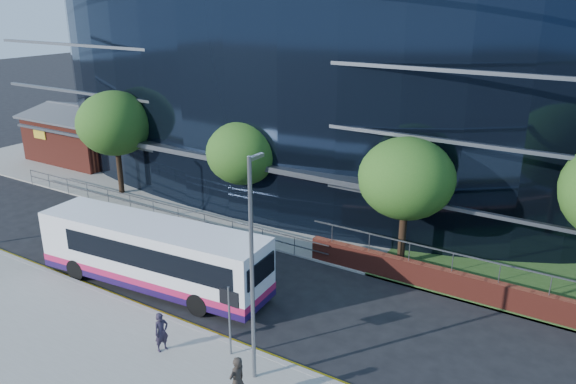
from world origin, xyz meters
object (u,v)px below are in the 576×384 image
Objects in this scene: brick_pavilion at (85,136)px; tree_far_a at (115,123)px; city_bus at (154,254)px; pedestrian_b at (237,381)px; streetlight_east at (252,266)px; street_sign at (229,307)px; tree_far_b at (243,153)px; tree_far_c at (406,178)px; pedestrian at (161,332)px.

tree_far_a is at bearing -26.55° from brick_pavilion.
city_bus is 9.27m from pedestrian_b.
tree_far_a is 22.05m from streetlight_east.
streetlight_east is 0.69× the size of city_bus.
tree_far_a is 0.87× the size of streetlight_east.
street_sign is at bearing -26.65° from city_bus.
tree_far_b is 0.93× the size of tree_far_c.
tree_far_c reaches higher than pedestrian_b.
street_sign reaches higher than pedestrian_b.
pedestrian is (-2.33, -1.17, -1.23)m from street_sign.
tree_far_b is at bearing 127.63° from streetlight_east.
street_sign is 1.81× the size of pedestrian.
tree_far_b is (10.00, 0.50, -0.65)m from tree_far_a.
tree_far_a is 4.51× the size of pedestrian.
tree_far_c reaches higher than city_bus.
tree_far_a is at bearing 149.54° from streetlight_east.
tree_far_b is 0.52× the size of city_bus.
tree_far_b is 14.74m from streetlight_east.
pedestrian is (-4.83, -11.76, -3.61)m from tree_far_c.
tree_far_b is 13.71m from pedestrian.
tree_far_c is at bearing 76.71° from street_sign.
tree_far_a is at bearing 180.00° from tree_far_c.
pedestrian is at bearing -33.92° from brick_pavilion.
tree_far_c is at bearing -175.29° from pedestrian_b.
brick_pavilion is 3.07× the size of street_sign.
tree_far_c reaches higher than pedestrian.
tree_far_b reaches higher than pedestrian_b.
tree_far_b is at bearing 2.86° from tree_far_a.
brick_pavilion is at bearing 143.00° from city_bus.
tree_far_a is (-17.50, 10.59, 2.71)m from street_sign.
brick_pavilion is 29.46m from tree_far_c.
city_bus is (11.27, -8.13, -3.22)m from tree_far_a.
pedestrian_b is (1.85, -2.05, -1.11)m from street_sign.
city_bus is (-7.73, 3.05, -2.80)m from streetlight_east.
pedestrian is at bearing -171.30° from streetlight_east.
tree_far_b is at bearing 38.80° from pedestrian.
tree_far_a reaches higher than brick_pavilion.
tree_far_b reaches higher than street_sign.
city_bus is at bearing -81.61° from tree_far_b.
streetlight_east is at bearing -95.11° from tree_far_c.
pedestrian is (3.90, -3.63, -0.71)m from city_bus.
street_sign is (26.50, -15.09, 0.21)m from brick_pavilion.
brick_pavilion is 1.32× the size of tree_far_c.
streetlight_east reaches higher than pedestrian.
tree_far_c is 0.56× the size of city_bus.
streetlight_east is 3.72m from pedestrian_b.
tree_far_b is 16.43m from pedestrian_b.
streetlight_east is (28.00, -15.67, 2.50)m from brick_pavilion.
street_sign is 6.72m from city_bus.
brick_pavilion is 29.15m from pedestrian.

